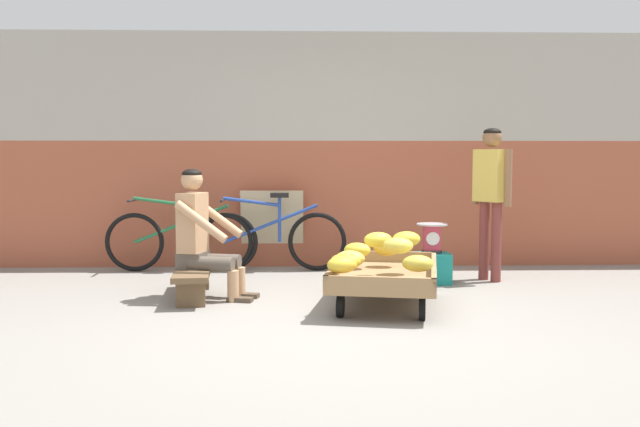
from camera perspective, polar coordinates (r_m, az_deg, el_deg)
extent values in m
plane|color=gray|center=(5.17, 1.05, -9.24)|extent=(80.00, 80.00, 0.00)
cube|color=#A35138|center=(8.00, 0.01, 0.87)|extent=(16.00, 0.30, 1.43)
cube|color=#A8A399|center=(8.02, 0.01, 10.31)|extent=(16.00, 0.30, 1.21)
cube|color=#99754C|center=(5.87, 5.40, -5.24)|extent=(1.10, 1.57, 0.05)
cube|color=#99754C|center=(5.90, 1.52, -4.44)|extent=(0.31, 1.42, 0.10)
cube|color=#99754C|center=(5.85, 9.34, -4.58)|extent=(0.31, 1.42, 0.10)
cube|color=#99754C|center=(6.55, 5.82, -3.55)|extent=(0.83, 0.20, 0.10)
cube|color=#99754C|center=(5.17, 4.89, -5.75)|extent=(0.83, 0.20, 0.10)
cylinder|color=black|center=(6.42, 2.88, -5.69)|extent=(0.08, 0.19, 0.18)
cylinder|color=black|center=(6.38, 8.54, -5.80)|extent=(0.08, 0.19, 0.18)
cylinder|color=black|center=(5.44, 1.69, -7.58)|extent=(0.08, 0.19, 0.18)
cylinder|color=black|center=(5.39, 8.40, -7.73)|extent=(0.08, 0.19, 0.18)
ellipsoid|color=yellow|center=(5.61, 2.50, -3.72)|extent=(0.29, 0.26, 0.13)
ellipsoid|color=gold|center=(5.40, 8.04, -4.09)|extent=(0.26, 0.21, 0.13)
ellipsoid|color=yellow|center=(6.12, 3.08, -3.02)|extent=(0.29, 0.26, 0.13)
ellipsoid|color=gold|center=(5.29, 1.83, -4.23)|extent=(0.29, 0.26, 0.13)
ellipsoid|color=gold|center=(6.24, 5.52, -2.89)|extent=(0.28, 0.25, 0.13)
ellipsoid|color=gold|center=(5.45, 2.10, -3.97)|extent=(0.26, 0.21, 0.13)
ellipsoid|color=yellow|center=(5.74, 4.79, -2.18)|extent=(0.28, 0.24, 0.13)
ellipsoid|color=yellow|center=(5.52, 6.43, -2.65)|extent=(0.26, 0.20, 0.13)
ellipsoid|color=gold|center=(5.86, 7.11, -2.10)|extent=(0.27, 0.22, 0.13)
cube|color=brown|center=(6.25, -10.37, -4.61)|extent=(0.40, 1.12, 0.05)
cube|color=brown|center=(6.65, -10.15, -5.22)|extent=(0.25, 0.10, 0.22)
cube|color=brown|center=(5.89, -10.58, -6.50)|extent=(0.25, 0.10, 0.22)
cylinder|color=tan|center=(6.21, -6.61, -5.65)|extent=(0.10, 0.10, 0.27)
cube|color=#4C3D2D|center=(6.21, -6.07, -6.72)|extent=(0.24, 0.14, 0.04)
cylinder|color=brown|center=(6.24, -8.37, -3.88)|extent=(0.42, 0.22, 0.13)
cylinder|color=tan|center=(6.04, -7.16, -5.94)|extent=(0.10, 0.10, 0.27)
cube|color=#4C3D2D|center=(6.04, -6.60, -7.04)|extent=(0.24, 0.14, 0.04)
cylinder|color=brown|center=(6.08, -8.96, -4.13)|extent=(0.42, 0.22, 0.13)
cube|color=brown|center=(6.23, -10.39, -3.74)|extent=(0.28, 0.32, 0.14)
cube|color=tan|center=(6.19, -10.43, -0.72)|extent=(0.25, 0.35, 0.52)
cylinder|color=tan|center=(6.32, -8.40, -0.35)|extent=(0.47, 0.19, 0.36)
cylinder|color=tan|center=(5.95, -9.74, -0.68)|extent=(0.47, 0.19, 0.36)
sphere|color=tan|center=(6.17, -10.48, 2.75)|extent=(0.19, 0.19, 0.19)
ellipsoid|color=black|center=(6.17, -10.49, 3.23)|extent=(0.17, 0.17, 0.09)
cube|color=#19847F|center=(6.93, 9.14, -4.47)|extent=(0.36, 0.28, 0.30)
cylinder|color=#28282D|center=(6.91, 9.16, -3.12)|extent=(0.20, 0.20, 0.03)
cube|color=#C6384C|center=(6.89, 9.18, -2.00)|extent=(0.16, 0.10, 0.24)
cylinder|color=white|center=(6.84, 9.26, -2.06)|extent=(0.13, 0.01, 0.13)
cylinder|color=#B2B5BA|center=(6.88, 9.19, -0.89)|extent=(0.30, 0.30, 0.01)
torus|color=black|center=(7.80, -15.00, -2.29)|extent=(0.64, 0.06, 0.64)
torus|color=black|center=(7.62, -7.53, -2.33)|extent=(0.64, 0.06, 0.64)
cylinder|color=#236B3D|center=(7.67, -11.33, -0.84)|extent=(1.03, 0.04, 0.43)
cylinder|color=#236B3D|center=(7.65, -10.60, -0.54)|extent=(0.04, 0.04, 0.48)
cylinder|color=#236B3D|center=(7.69, -12.86, 0.95)|extent=(0.61, 0.04, 0.12)
cube|color=black|center=(7.63, -10.63, 1.48)|extent=(0.20, 0.10, 0.05)
cylinder|color=black|center=(7.76, -15.08, 1.08)|extent=(0.03, 0.48, 0.03)
torus|color=black|center=(7.61, -7.93, -2.35)|extent=(0.64, 0.06, 0.64)
torus|color=black|center=(7.59, -0.23, -2.32)|extent=(0.64, 0.06, 0.64)
cylinder|color=#234299|center=(7.56, -4.09, -0.84)|extent=(1.03, 0.06, 0.43)
cylinder|color=#234299|center=(7.55, -3.34, -0.53)|extent=(0.04, 0.04, 0.48)
cylinder|color=#234299|center=(7.55, -5.66, 0.97)|extent=(0.62, 0.05, 0.12)
cube|color=black|center=(7.53, -3.35, 1.51)|extent=(0.20, 0.10, 0.05)
cylinder|color=black|center=(7.57, -7.97, 1.11)|extent=(0.04, 0.48, 0.03)
cube|color=#C6B289|center=(7.84, -3.95, -1.26)|extent=(0.70, 0.26, 0.88)
cylinder|color=brown|center=(7.12, 14.29, -2.28)|extent=(0.10, 0.10, 0.80)
cylinder|color=brown|center=(7.22, 13.33, -2.17)|extent=(0.10, 0.10, 0.80)
cube|color=gold|center=(7.12, 13.91, 3.06)|extent=(0.34, 0.38, 0.52)
cylinder|color=brown|center=(6.98, 15.20, 2.84)|extent=(0.07, 0.07, 0.56)
cylinder|color=brown|center=(7.26, 12.66, 2.95)|extent=(0.07, 0.07, 0.56)
sphere|color=brown|center=(7.12, 13.97, 6.07)|extent=(0.19, 0.19, 0.19)
ellipsoid|color=black|center=(7.12, 13.98, 6.49)|extent=(0.17, 0.17, 0.09)
cube|color=silver|center=(6.44, 8.66, -5.42)|extent=(0.18, 0.12, 0.24)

